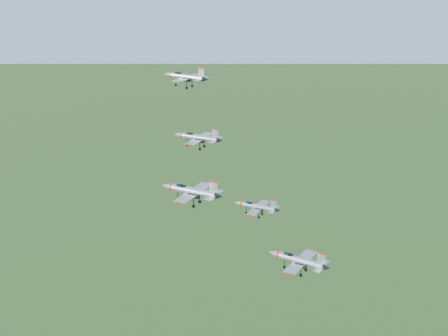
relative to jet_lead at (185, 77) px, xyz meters
The scene contains 5 objects.
jet_lead is the anchor object (origin of this frame).
jet_left_high 25.80m from the jet_lead, 45.91° to the right, with size 12.04×10.10×3.23m.
jet_right_high 45.89m from the jet_lead, 50.72° to the right, with size 13.51×11.27×3.61m.
jet_left_low 39.93m from the jet_lead, 23.91° to the right, with size 11.08×9.28×2.97m.
jet_right_low 63.42m from the jet_lead, 32.48° to the right, with size 12.18×10.06×3.26m.
Camera 1 is at (69.20, -103.72, 183.70)m, focal length 50.00 mm.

